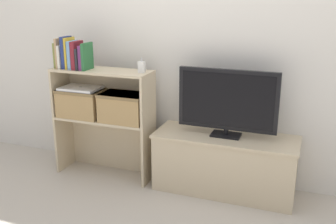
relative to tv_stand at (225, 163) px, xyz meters
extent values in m
plane|color=#BCB2A3|center=(-0.45, -0.19, -0.23)|extent=(16.00, 16.00, 0.00)
cube|color=silver|center=(-0.45, 0.23, 0.97)|extent=(10.00, 0.05, 2.40)
cube|color=#CCB793|center=(0.00, 0.00, -0.01)|extent=(1.07, 0.39, 0.44)
cube|color=#CCB793|center=(0.00, 0.00, 0.22)|extent=(1.09, 0.41, 0.02)
cube|color=black|center=(0.00, 0.00, 0.24)|extent=(0.22, 0.14, 0.02)
cylinder|color=black|center=(0.00, 0.00, 0.26)|extent=(0.04, 0.04, 0.04)
cube|color=black|center=(0.00, 0.00, 0.51)|extent=(0.74, 0.04, 0.45)
cube|color=black|center=(0.00, -0.02, 0.51)|extent=(0.68, 0.00, 0.40)
cube|color=#CCB793|center=(-1.42, -0.06, 0.02)|extent=(0.02, 0.28, 0.50)
cube|color=#CCB793|center=(-0.61, -0.06, 0.02)|extent=(0.02, 0.28, 0.50)
cube|color=#CCB793|center=(-1.02, 0.07, 0.02)|extent=(0.79, 0.02, 0.50)
cube|color=#CCB793|center=(-1.02, -0.06, 0.26)|extent=(0.79, 0.28, 0.02)
cube|color=#CCB793|center=(-1.42, -0.06, 0.48)|extent=(0.02, 0.28, 0.40)
cube|color=#CCB793|center=(-0.61, -0.06, 0.48)|extent=(0.02, 0.28, 0.40)
cube|color=#CCB793|center=(-1.02, 0.07, 0.48)|extent=(0.79, 0.02, 0.40)
cube|color=#CCB793|center=(-1.02, -0.06, 0.67)|extent=(0.79, 0.28, 0.02)
cube|color=olive|center=(-1.39, -0.09, 0.78)|extent=(0.02, 0.12, 0.20)
cube|color=tan|center=(-1.37, -0.09, 0.80)|extent=(0.02, 0.13, 0.24)
cube|color=silver|center=(-1.34, -0.09, 0.77)|extent=(0.02, 0.15, 0.19)
cube|color=navy|center=(-1.31, -0.09, 0.81)|extent=(0.03, 0.13, 0.26)
cube|color=gold|center=(-1.28, -0.09, 0.80)|extent=(0.02, 0.13, 0.25)
cube|color=#709ECC|center=(-1.25, -0.09, 0.79)|extent=(0.03, 0.14, 0.22)
cube|color=maroon|center=(-1.21, -0.09, 0.79)|extent=(0.04, 0.14, 0.22)
cube|color=#232328|center=(-1.18, -0.09, 0.76)|extent=(0.02, 0.16, 0.17)
cube|color=#6B2D66|center=(-1.15, -0.09, 0.77)|extent=(0.03, 0.14, 0.19)
cube|color=#286638|center=(-1.12, -0.09, 0.78)|extent=(0.02, 0.15, 0.21)
cube|color=white|center=(-0.66, -0.06, 0.72)|extent=(0.05, 0.03, 0.09)
cylinder|color=silver|center=(-0.66, -0.06, 0.78)|extent=(0.01, 0.01, 0.03)
cube|color=tan|center=(-1.21, -0.07, 0.39)|extent=(0.36, 0.24, 0.23)
cube|color=olive|center=(-1.21, -0.07, 0.49)|extent=(0.37, 0.24, 0.02)
cube|color=tan|center=(-0.82, -0.07, 0.39)|extent=(0.36, 0.24, 0.23)
cube|color=olive|center=(-0.82, -0.07, 0.49)|extent=(0.37, 0.24, 0.02)
cube|color=white|center=(-1.21, -0.07, 0.51)|extent=(0.32, 0.23, 0.02)
cylinder|color=#99999E|center=(-1.21, -0.07, 0.52)|extent=(0.02, 0.02, 0.00)
camera|label=1|loc=(0.57, -2.77, 1.27)|focal=42.00mm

